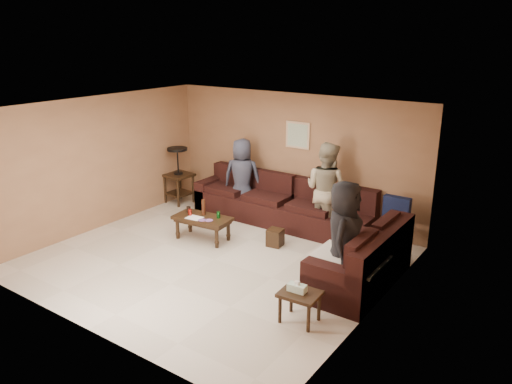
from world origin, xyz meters
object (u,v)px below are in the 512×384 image
person_left (242,177)px  person_middle (326,189)px  side_table_right (299,296)px  person_right (344,238)px  sectional_sofa (303,224)px  waste_bin (275,237)px  coffee_table (202,220)px  end_table_left (178,174)px

person_left → person_middle: person_middle is taller
side_table_right → person_right: bearing=84.8°
sectional_sofa → waste_bin: sectional_sofa is taller
coffee_table → end_table_left: size_ratio=0.88×
waste_bin → person_left: size_ratio=0.19×
end_table_left → waste_bin: (3.01, -0.77, -0.49)m
side_table_right → person_middle: 3.07m
end_table_left → waste_bin: size_ratio=4.05×
end_table_left → person_right: (4.67, -1.58, 0.19)m
side_table_right → person_right: person_right is taller
sectional_sofa → person_middle: person_middle is taller
person_middle → end_table_left: bearing=10.8°
side_table_right → person_left: person_left is taller
waste_bin → person_middle: 1.29m
person_middle → sectional_sofa: bearing=78.9°
person_right → side_table_right: bearing=160.8°
end_table_left → side_table_right: 5.28m
person_middle → person_right: 2.13m
sectional_sofa → side_table_right: (1.26, -2.32, 0.04)m
waste_bin → person_left: person_left is taller
side_table_right → end_table_left: bearing=150.1°
coffee_table → side_table_right: coffee_table is taller
side_table_right → waste_bin: 2.44m
end_table_left → side_table_right: size_ratio=2.18×
side_table_right → person_left: 4.13m
sectional_sofa → waste_bin: 0.57m
sectional_sofa → coffee_table: size_ratio=4.28×
sectional_sofa → person_right: person_right is taller
person_right → person_middle: bearing=19.9°
end_table_left → sectional_sofa: bearing=-5.4°
person_left → person_right: 3.56m
end_table_left → coffee_table: bearing=-35.8°
sectional_sofa → coffee_table: 1.81m
end_table_left → person_right: person_right is taller
coffee_table → person_middle: size_ratio=0.62×
sectional_sofa → waste_bin: bearing=-123.2°
coffee_table → person_right: person_right is taller
end_table_left → person_middle: (3.48, 0.19, 0.23)m
person_middle → person_right: size_ratio=1.05×
waste_bin → person_right: person_right is taller
coffee_table → person_middle: 2.31m
waste_bin → person_left: (-1.42, 0.96, 0.64)m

